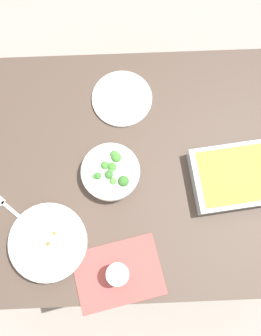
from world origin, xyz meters
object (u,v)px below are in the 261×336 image
(spoon_by_stew, at_px, (60,233))
(fork_on_table, at_px, (10,209))
(stew_bowl, at_px, (49,242))
(broccoli_bowl, at_px, (111,172))
(drink_cup, at_px, (118,274))
(baking_dish, at_px, (237,176))
(side_plate, at_px, (122,99))

(spoon_by_stew, bearing_deg, fork_on_table, -27.37)
(stew_bowl, bearing_deg, broccoli_bowl, -132.50)
(fork_on_table, bearing_deg, spoon_by_stew, 152.63)
(broccoli_bowl, bearing_deg, spoon_by_stew, 47.76)
(drink_cup, bearing_deg, spoon_by_stew, -35.73)
(baking_dish, distance_m, side_plate, 0.49)
(baking_dish, relative_size, spoon_by_stew, 2.32)
(broccoli_bowl, relative_size, baking_dish, 0.63)
(drink_cup, relative_size, spoon_by_stew, 0.61)
(broccoli_bowl, bearing_deg, baking_dish, 175.73)
(baking_dish, distance_m, fork_on_table, 0.78)
(drink_cup, bearing_deg, side_plate, -93.05)
(drink_cup, distance_m, side_plate, 0.62)
(baking_dish, relative_size, side_plate, 1.46)
(spoon_by_stew, bearing_deg, drink_cup, 144.27)
(baking_dish, relative_size, fork_on_table, 2.20)
(drink_cup, height_order, fork_on_table, drink_cup)
(broccoli_bowl, bearing_deg, stew_bowl, 47.50)
(drink_cup, distance_m, spoon_by_stew, 0.24)
(broccoli_bowl, distance_m, fork_on_table, 0.36)
(baking_dish, xyz_separation_m, drink_cup, (0.41, 0.30, 0.00))
(drink_cup, bearing_deg, stew_bowl, -25.74)
(baking_dish, bearing_deg, drink_cup, 36.14)
(fork_on_table, bearing_deg, drink_cup, 148.00)
(fork_on_table, bearing_deg, stew_bowl, 139.55)
(stew_bowl, height_order, broccoli_bowl, broccoli_bowl)
(side_plate, bearing_deg, baking_dish, 140.54)
(spoon_by_stew, xyz_separation_m, fork_on_table, (0.17, -0.09, -0.00))
(side_plate, xyz_separation_m, fork_on_table, (0.39, 0.39, -0.00))
(side_plate, height_order, fork_on_table, side_plate)
(stew_bowl, bearing_deg, side_plate, -116.65)
(broccoli_bowl, height_order, fork_on_table, broccoli_bowl)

